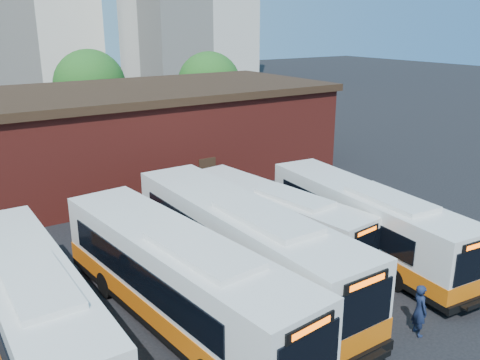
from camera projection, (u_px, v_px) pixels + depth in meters
ground at (316, 302)px, 20.33m from camera, size 220.00×220.00×0.00m
bus_farwest at (33, 312)px, 16.80m from camera, size 2.72×12.54×3.40m
bus_west at (241, 248)px, 21.07m from camera, size 3.14×14.06×3.81m
bus_midwest at (178, 283)px, 18.44m from camera, size 4.18×13.66×3.67m
bus_mideast at (273, 221)px, 24.89m from camera, size 3.67×11.45×3.07m
bus_east at (365, 224)px, 24.10m from camera, size 3.59×12.63×3.40m
transit_worker at (420, 310)px, 17.97m from camera, size 0.69×0.83×1.95m
depot_building at (127, 134)px, 35.32m from camera, size 28.60×12.60×6.40m
tree_mid at (90, 85)px, 46.99m from camera, size 6.56×6.56×8.36m
tree_east at (209, 83)px, 50.43m from camera, size 6.24×6.24×7.96m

